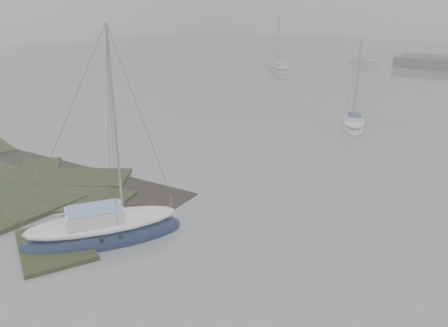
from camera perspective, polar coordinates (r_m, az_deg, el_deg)
ground at (r=41.78m, az=15.68°, el=7.48°), size 160.00×160.00×0.00m
sailboat_main at (r=17.81m, az=-15.48°, el=-8.67°), size 5.02×6.27×8.69m
sailboat_white at (r=33.70m, az=16.52°, el=4.84°), size 3.35×5.06×6.81m
sailboat_far_a at (r=60.48m, az=7.21°, el=12.05°), size 5.62×5.85×8.62m
sailboat_far_c at (r=71.20m, az=17.73°, el=12.45°), size 5.56×2.76×7.51m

